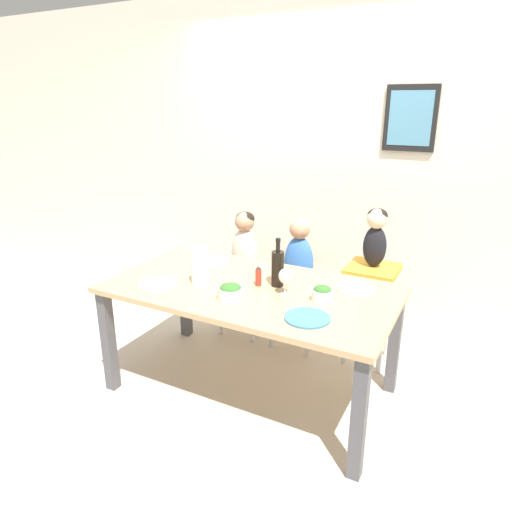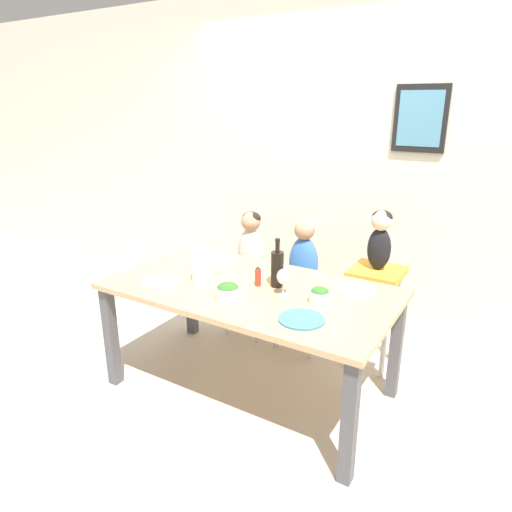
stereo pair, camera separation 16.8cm
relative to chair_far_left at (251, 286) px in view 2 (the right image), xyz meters
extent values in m
plane|color=#BCB2A3|center=(0.44, -0.72, -0.39)|extent=(14.00, 14.00, 0.00)
cube|color=beige|center=(0.44, 0.62, 0.96)|extent=(10.00, 0.06, 2.70)
cube|color=black|center=(1.07, 0.58, 1.32)|extent=(0.37, 0.02, 0.47)
cube|color=teal|center=(1.07, 0.56, 1.32)|extent=(0.30, 0.00, 0.39)
cube|color=tan|center=(0.44, -0.72, 0.33)|extent=(1.78, 0.96, 0.03)
cube|color=#4C4C51|center=(-0.39, -1.14, -0.04)|extent=(0.07, 0.07, 0.70)
cube|color=#4C4C51|center=(1.27, -1.14, -0.04)|extent=(0.07, 0.07, 0.70)
cube|color=#4C4C51|center=(-0.39, -0.30, -0.04)|extent=(0.07, 0.07, 0.70)
cube|color=#4C4C51|center=(1.27, -0.30, -0.04)|extent=(0.07, 0.07, 0.70)
cylinder|color=silver|center=(-0.15, -0.15, -0.19)|extent=(0.04, 0.04, 0.42)
cylinder|color=silver|center=(0.15, -0.15, -0.19)|extent=(0.04, 0.04, 0.42)
cylinder|color=silver|center=(-0.15, 0.15, -0.19)|extent=(0.04, 0.04, 0.42)
cylinder|color=silver|center=(0.15, 0.15, -0.19)|extent=(0.04, 0.04, 0.42)
cube|color=tan|center=(0.00, 0.00, 0.05)|extent=(0.40, 0.42, 0.05)
cylinder|color=silver|center=(0.31, -0.15, -0.19)|extent=(0.04, 0.04, 0.42)
cylinder|color=silver|center=(0.62, -0.15, -0.19)|extent=(0.04, 0.04, 0.42)
cylinder|color=silver|center=(0.31, 0.15, -0.19)|extent=(0.04, 0.04, 0.42)
cylinder|color=silver|center=(0.62, 0.15, -0.19)|extent=(0.04, 0.04, 0.42)
cube|color=tan|center=(0.46, 0.00, 0.05)|extent=(0.40, 0.42, 0.05)
cylinder|color=silver|center=(0.89, -0.13, -0.05)|extent=(0.04, 0.04, 0.69)
cylinder|color=silver|center=(1.15, -0.13, -0.05)|extent=(0.04, 0.04, 0.69)
cylinder|color=silver|center=(0.89, 0.13, -0.05)|extent=(0.04, 0.04, 0.69)
cylinder|color=silver|center=(1.15, 0.13, -0.05)|extent=(0.04, 0.04, 0.69)
cube|color=gold|center=(1.02, 0.00, 0.32)|extent=(0.34, 0.35, 0.05)
ellipsoid|color=beige|center=(0.00, 0.00, 0.28)|extent=(0.23, 0.15, 0.42)
sphere|color=tan|center=(0.00, 0.00, 0.55)|extent=(0.15, 0.15, 0.15)
ellipsoid|color=black|center=(0.00, 0.01, 0.57)|extent=(0.15, 0.15, 0.11)
ellipsoid|color=#3366B2|center=(0.46, 0.00, 0.28)|extent=(0.23, 0.15, 0.42)
sphere|color=tan|center=(0.46, 0.00, 0.55)|extent=(0.15, 0.15, 0.15)
ellipsoid|color=#DBC684|center=(0.46, 0.01, 0.57)|extent=(0.15, 0.15, 0.11)
ellipsoid|color=black|center=(1.02, 0.00, 0.49)|extent=(0.16, 0.11, 0.29)
sphere|color=beige|center=(1.02, 0.00, 0.69)|extent=(0.14, 0.14, 0.14)
ellipsoid|color=black|center=(1.02, 0.01, 0.71)|extent=(0.13, 0.13, 0.10)
cylinder|color=black|center=(0.58, -0.62, 0.46)|extent=(0.08, 0.08, 0.22)
cylinder|color=black|center=(0.58, -0.62, 0.61)|extent=(0.03, 0.03, 0.08)
cylinder|color=black|center=(0.58, -0.62, 0.64)|extent=(0.03, 0.03, 0.02)
cylinder|color=white|center=(0.13, -0.82, 0.46)|extent=(0.11, 0.11, 0.23)
cylinder|color=white|center=(0.67, -0.72, 0.35)|extent=(0.06, 0.06, 0.00)
cylinder|color=white|center=(0.67, -0.72, 0.38)|extent=(0.01, 0.01, 0.07)
ellipsoid|color=white|center=(0.67, -0.72, 0.46)|extent=(0.08, 0.08, 0.09)
cylinder|color=white|center=(0.42, -0.93, 0.38)|extent=(0.15, 0.15, 0.07)
ellipsoid|color=#336628|center=(0.42, -0.93, 0.41)|extent=(0.13, 0.13, 0.05)
cylinder|color=white|center=(0.90, -0.71, 0.38)|extent=(0.12, 0.12, 0.07)
ellipsoid|color=#336628|center=(0.90, -0.71, 0.41)|extent=(0.10, 0.10, 0.05)
cylinder|color=silver|center=(-0.09, -0.96, 0.35)|extent=(0.25, 0.25, 0.01)
cylinder|color=silver|center=(-0.05, -0.42, 0.35)|extent=(0.25, 0.25, 0.01)
cylinder|color=silver|center=(1.03, -0.44, 0.35)|extent=(0.25, 0.25, 0.01)
cylinder|color=teal|center=(0.91, -0.96, 0.35)|extent=(0.25, 0.25, 0.01)
cylinder|color=red|center=(0.47, -0.67, 0.40)|extent=(0.04, 0.04, 0.11)
cone|color=black|center=(0.47, -0.67, 0.47)|extent=(0.03, 0.03, 0.02)
camera|label=1|loc=(1.68, -3.02, 1.44)|focal=32.00mm
camera|label=2|loc=(1.83, -2.94, 1.44)|focal=32.00mm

